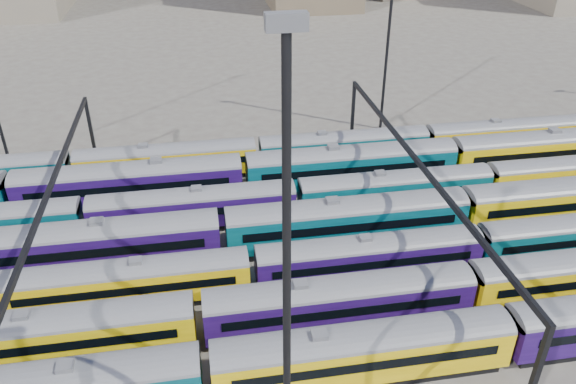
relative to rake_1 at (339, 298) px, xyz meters
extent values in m
plane|color=#47413C|center=(-0.86, 10.00, -2.60)|extent=(500.00, 500.00, 0.00)
cylinder|color=#4C4C51|center=(-19.91, -5.00, 0.93)|extent=(19.61, 2.84, 2.84)
cube|color=black|center=(-19.91, -3.56, -0.15)|extent=(17.26, 0.06, 0.74)
cube|color=slate|center=(-19.91, -5.00, 1.69)|extent=(0.98, 0.88, 0.34)
cube|color=black|center=(0.30, -5.00, -2.25)|extent=(18.63, 2.42, 0.69)
cube|color=#C39D07|center=(0.30, -5.00, -0.49)|extent=(19.61, 2.84, 2.84)
cylinder|color=#4C4C51|center=(0.30, -5.00, 0.93)|extent=(19.61, 2.84, 2.84)
cube|color=black|center=(0.30, -6.44, -0.15)|extent=(17.26, 0.06, 0.74)
cube|color=black|center=(0.30, -3.56, -0.15)|extent=(17.26, 0.06, 0.74)
cube|color=slate|center=(0.30, -5.00, 1.69)|extent=(0.98, 0.88, 0.34)
cube|color=black|center=(-20.17, 0.00, -2.25)|extent=(18.60, 2.41, 0.69)
cube|color=#C39D07|center=(-20.17, 0.00, -0.49)|extent=(19.57, 2.84, 2.84)
cylinder|color=#4C4C51|center=(-20.17, 0.00, 0.93)|extent=(19.57, 2.84, 2.84)
cube|color=black|center=(-20.17, -1.44, -0.15)|extent=(17.22, 0.06, 0.73)
cube|color=black|center=(-20.17, 1.44, -0.15)|extent=(17.22, 0.06, 0.73)
cube|color=slate|center=(-20.17, 0.00, 1.68)|extent=(0.98, 0.88, 0.34)
cube|color=black|center=(0.00, 0.00, -2.25)|extent=(18.60, 2.41, 0.69)
cube|color=#1A083D|center=(0.00, 0.00, -0.49)|extent=(19.57, 2.84, 2.84)
cylinder|color=#4C4C51|center=(0.00, 0.00, 0.93)|extent=(19.57, 2.84, 2.84)
cube|color=black|center=(0.00, -1.44, -0.15)|extent=(17.22, 0.06, 0.73)
cube|color=black|center=(0.00, 1.44, -0.15)|extent=(17.22, 0.06, 0.73)
cube|color=slate|center=(0.00, 0.00, 1.68)|extent=(0.98, 0.88, 0.34)
cube|color=black|center=(-15.31, 5.00, -2.27)|extent=(17.52, 2.27, 0.65)
cube|color=#C39D07|center=(-15.31, 5.00, -0.61)|extent=(18.45, 2.67, 2.67)
cylinder|color=#4C4C51|center=(-15.31, 5.00, 0.73)|extent=(18.45, 2.67, 2.67)
cube|color=black|center=(-15.31, 3.64, -0.29)|extent=(16.23, 0.06, 0.69)
cube|color=black|center=(-15.31, 6.36, -0.29)|extent=(16.23, 0.06, 0.69)
cube|color=slate|center=(-15.31, 5.00, 1.44)|extent=(0.92, 0.83, 0.32)
cube|color=black|center=(3.74, 5.00, -2.27)|extent=(17.52, 2.27, 0.65)
cube|color=#1A083D|center=(3.74, 5.00, -0.61)|extent=(18.45, 2.67, 2.67)
cylinder|color=#4C4C51|center=(3.74, 5.00, 0.73)|extent=(18.45, 2.67, 2.67)
cube|color=black|center=(3.74, 3.64, -0.29)|extent=(16.23, 0.06, 0.69)
cube|color=black|center=(3.74, 6.36, -0.29)|extent=(16.23, 0.06, 0.69)
cube|color=slate|center=(3.74, 5.00, 1.44)|extent=(0.92, 0.83, 0.32)
cube|color=black|center=(22.79, 6.36, -0.29)|extent=(16.23, 0.06, 0.69)
cube|color=black|center=(-18.72, 10.00, -2.22)|extent=(20.26, 2.63, 0.75)
cube|color=#1A083D|center=(-18.72, 10.00, -0.30)|extent=(21.32, 3.09, 3.09)
cylinder|color=#4C4C51|center=(-18.72, 10.00, 1.24)|extent=(21.32, 3.09, 3.09)
cube|color=black|center=(-18.72, 8.43, 0.07)|extent=(18.76, 0.06, 0.80)
cube|color=black|center=(-18.72, 11.57, 0.07)|extent=(18.76, 0.06, 0.80)
cube|color=slate|center=(-18.72, 10.00, 2.07)|extent=(1.07, 0.96, 0.37)
cube|color=black|center=(3.21, 10.00, -2.22)|extent=(20.26, 2.63, 0.75)
cube|color=#043943|center=(3.21, 10.00, -0.30)|extent=(21.32, 3.09, 3.09)
cylinder|color=#4C4C51|center=(3.21, 10.00, 1.24)|extent=(21.32, 3.09, 3.09)
cube|color=black|center=(3.21, 8.43, 0.07)|extent=(18.76, 0.06, 0.80)
cube|color=black|center=(3.21, 11.57, 0.07)|extent=(18.76, 0.06, 0.80)
cube|color=slate|center=(3.21, 10.00, 2.07)|extent=(1.07, 0.96, 0.37)
cube|color=black|center=(25.13, 10.00, -2.22)|extent=(20.26, 2.63, 0.75)
cube|color=#C39D07|center=(25.13, 10.00, -0.30)|extent=(21.32, 3.09, 3.09)
cube|color=black|center=(25.13, 11.57, 0.07)|extent=(18.76, 0.06, 0.80)
cube|color=black|center=(-10.12, 15.00, -2.26)|extent=(17.96, 2.33, 0.66)
cube|color=#1A083D|center=(-10.12, 15.00, -0.56)|extent=(18.90, 2.74, 2.74)
cylinder|color=#4C4C51|center=(-10.12, 15.00, 0.81)|extent=(18.90, 2.74, 2.74)
cube|color=black|center=(-10.12, 13.61, -0.23)|extent=(16.64, 0.06, 0.71)
cube|color=black|center=(-10.12, 16.39, -0.23)|extent=(16.64, 0.06, 0.71)
cube|color=slate|center=(-10.12, 15.00, 1.54)|extent=(0.95, 0.85, 0.33)
cube|color=black|center=(9.38, 15.00, -2.26)|extent=(17.96, 2.33, 0.66)
cube|color=#043943|center=(9.38, 15.00, -0.56)|extent=(18.90, 2.74, 2.74)
cylinder|color=#4C4C51|center=(9.38, 15.00, 0.81)|extent=(18.90, 2.74, 2.74)
cube|color=black|center=(9.38, 13.61, -0.23)|extent=(16.64, 0.06, 0.71)
cube|color=black|center=(9.38, 16.39, -0.23)|extent=(16.64, 0.06, 0.71)
cube|color=slate|center=(9.38, 15.00, 1.54)|extent=(0.95, 0.85, 0.33)
cube|color=black|center=(28.89, 15.00, -2.26)|extent=(17.96, 2.33, 0.66)
cube|color=#C39D07|center=(28.89, 15.00, -0.56)|extent=(18.90, 2.74, 2.74)
cube|color=black|center=(28.89, 16.39, -0.23)|extent=(16.64, 0.06, 0.71)
cube|color=black|center=(-16.14, 20.00, -2.21)|extent=(20.75, 2.69, 0.76)
cube|color=#1A083D|center=(-16.14, 20.00, -0.25)|extent=(21.84, 3.17, 3.17)
cylinder|color=#4C4C51|center=(-16.14, 20.00, 1.34)|extent=(21.84, 3.17, 3.17)
cube|color=black|center=(-16.14, 18.40, 0.13)|extent=(19.22, 0.06, 0.82)
cube|color=black|center=(-16.14, 21.60, 0.13)|extent=(19.22, 0.06, 0.82)
cube|color=slate|center=(-16.14, 20.00, 2.18)|extent=(1.09, 0.98, 0.38)
cube|color=black|center=(6.31, 20.00, -2.21)|extent=(20.75, 2.69, 0.76)
cube|color=#043943|center=(6.31, 20.00, -0.25)|extent=(21.84, 3.17, 3.17)
cylinder|color=#4C4C51|center=(6.31, 20.00, 1.34)|extent=(21.84, 3.17, 3.17)
cube|color=black|center=(6.31, 18.40, 0.13)|extent=(19.22, 0.06, 0.82)
cube|color=black|center=(6.31, 21.60, 0.13)|extent=(19.22, 0.06, 0.82)
cube|color=slate|center=(6.31, 20.00, 2.18)|extent=(1.09, 0.98, 0.38)
cube|color=black|center=(28.75, 20.00, -2.21)|extent=(20.75, 2.69, 0.76)
cube|color=#C39D07|center=(28.75, 20.00, -0.25)|extent=(21.84, 3.17, 3.17)
cylinder|color=#4C4C51|center=(28.75, 20.00, 1.34)|extent=(21.84, 3.17, 3.17)
cube|color=black|center=(28.75, 18.40, 0.13)|extent=(19.22, 0.06, 0.82)
cube|color=black|center=(28.75, 21.60, 0.13)|extent=(19.22, 0.06, 0.82)
cube|color=slate|center=(28.75, 20.00, 2.18)|extent=(1.09, 0.98, 0.38)
cube|color=black|center=(-12.70, 25.00, -2.26)|extent=(17.99, 2.33, 0.66)
cube|color=#C39D07|center=(-12.70, 25.00, -0.56)|extent=(18.94, 2.75, 2.75)
cylinder|color=#4C4C51|center=(-12.70, 25.00, 0.81)|extent=(18.94, 2.75, 2.75)
cube|color=black|center=(-12.70, 23.61, -0.23)|extent=(16.67, 0.06, 0.71)
cube|color=black|center=(-12.70, 26.39, -0.23)|extent=(16.67, 0.06, 0.71)
cube|color=slate|center=(-12.70, 25.00, 1.55)|extent=(0.95, 0.85, 0.33)
cube|color=black|center=(6.84, 25.00, -2.26)|extent=(17.99, 2.33, 0.66)
cube|color=#043943|center=(6.84, 25.00, -0.56)|extent=(18.94, 2.75, 2.75)
cylinder|color=#4C4C51|center=(6.84, 25.00, 0.81)|extent=(18.94, 2.75, 2.75)
cube|color=black|center=(6.84, 23.61, -0.23)|extent=(16.67, 0.06, 0.71)
cube|color=black|center=(6.84, 26.39, -0.23)|extent=(16.67, 0.06, 0.71)
cube|color=slate|center=(6.84, 25.00, 1.55)|extent=(0.95, 0.85, 0.33)
cube|color=black|center=(26.38, 25.00, -2.26)|extent=(17.99, 2.33, 0.66)
cube|color=#C39D07|center=(26.38, 25.00, -0.56)|extent=(18.94, 2.75, 2.75)
cylinder|color=#4C4C51|center=(26.38, 25.00, 0.81)|extent=(18.94, 2.75, 2.75)
cube|color=black|center=(26.38, 23.61, -0.23)|extent=(16.67, 0.06, 0.71)
cube|color=black|center=(26.38, 26.39, -0.23)|extent=(16.67, 0.06, 0.71)
cube|color=slate|center=(26.38, 25.00, 1.55)|extent=(0.95, 0.85, 0.33)
cube|color=black|center=(-20.86, 30.00, 1.40)|extent=(0.35, 0.35, 8.00)
cube|color=black|center=(-20.86, 10.00, 5.20)|extent=(0.30, 40.00, 0.45)
cube|color=black|center=(9.14, -10.00, 1.40)|extent=(0.35, 0.35, 8.00)
cube|color=black|center=(9.14, 30.00, 1.40)|extent=(0.35, 0.35, 8.00)
cube|color=black|center=(9.14, 10.00, 5.20)|extent=(0.30, 40.00, 0.45)
cylinder|color=black|center=(-5.86, -12.00, 9.90)|extent=(0.36, 0.36, 25.00)
cube|color=slate|center=(-5.86, -12.00, 22.70)|extent=(1.40, 0.50, 0.60)
cylinder|color=black|center=(14.14, 34.00, 9.90)|extent=(0.36, 0.36, 25.00)
camera|label=1|loc=(-8.87, -29.98, 27.06)|focal=35.00mm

